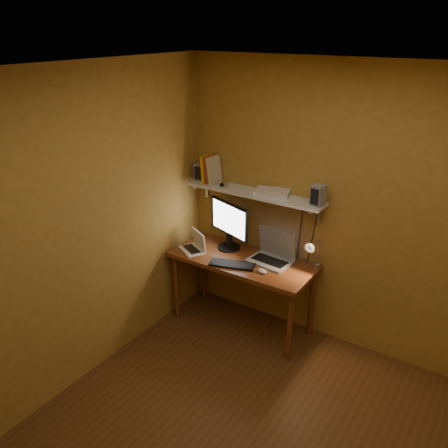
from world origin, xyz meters
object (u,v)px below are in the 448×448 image
Objects in this scene: speaker_left at (200,172)px; laptop at (273,253)px; desk at (242,267)px; router at (272,192)px; wall_shelf at (254,193)px; keyboard at (232,264)px; desk_lamp at (313,251)px; speaker_right at (318,195)px; mouse at (262,271)px; monitor at (229,223)px; shelf_camera at (223,184)px; netbook at (195,245)px.

laptop is at bearing -20.38° from speaker_left.
router reaches higher than desk.
speaker_left reaches higher than desk.
wall_shelf is 4.45× the size of router.
laptop is 0.41m from keyboard.
desk_lamp is 2.02× the size of speaker_right.
keyboard is 4.41× the size of mouse.
keyboard reaches higher than desk.
desk_lamp is (0.90, -0.00, -0.06)m from monitor.
shelf_camera is (-0.57, 0.00, 0.58)m from laptop.
speaker_right reaches higher than desk.
keyboard is 2.45× the size of speaker_left.
router is at bearing 2.98° from wall_shelf.
mouse is 1.21m from speaker_left.
speaker_left reaches higher than monitor.
wall_shelf is (0.00, 0.19, 0.69)m from desk.
desk is at bearing -23.01° from shelf_camera.
shelf_camera is (-0.31, 0.30, 0.65)m from keyboard.
desk is 1.04m from speaker_right.
monitor is at bearing 152.07° from desk.
speaker_right is 0.46m from router.
netbook is at bearing -157.50° from laptop.
router is (0.20, 0.37, 0.64)m from keyboard.
monitor is 0.99m from speaker_right.
router is at bearing -15.93° from speaker_left.
monitor is 1.22× the size of keyboard.
netbook is 1.19m from desk_lamp.
shelf_camera is (-0.08, 0.01, 0.38)m from monitor.
speaker_left reaches higher than shelf_camera.
netbook is (-0.50, -0.29, -0.55)m from wall_shelf.
shelf_camera is at bearing 156.99° from desk.
netbook is 1.34m from speaker_right.
desk is at bearing -90.00° from wall_shelf.
shelf_camera reaches higher than wall_shelf.
laptop is (0.26, -0.06, -0.53)m from wall_shelf.
wall_shelf is at bearing 71.05° from keyboard.
monitor is 0.90m from desk_lamp.
speaker_left is 1.54× the size of shelf_camera.
mouse is at bearing -24.94° from desk.
router is (0.42, 0.08, 0.38)m from monitor.
mouse is (0.29, -0.14, 0.10)m from desk.
netbook is at bearing -172.47° from mouse.
desk_lamp reaches higher than desk.
mouse is 0.73m from router.
shelf_camera is at bearing 80.22° from netbook.
desk_lamp is (1.16, 0.22, 0.15)m from netbook.
shelf_camera is (0.32, -0.07, -0.05)m from speaker_left.
mouse is 0.31× the size of router.
monitor is 0.60m from speaker_left.
monitor is 0.46m from keyboard.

